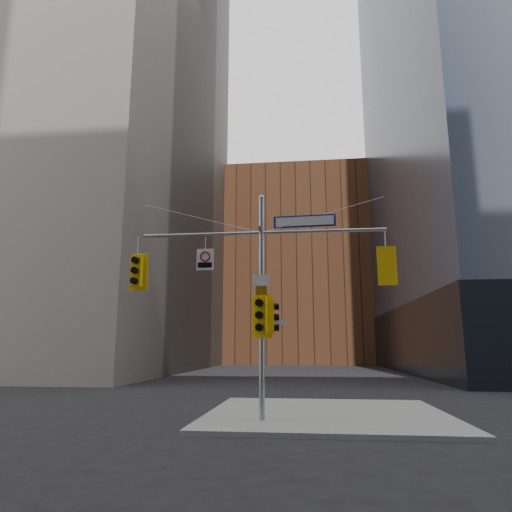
% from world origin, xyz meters
% --- Properties ---
extents(ground, '(160.00, 160.00, 0.00)m').
position_xyz_m(ground, '(0.00, 0.00, 0.00)').
color(ground, black).
rests_on(ground, ground).
extents(sidewalk_corner, '(8.00, 8.00, 0.15)m').
position_xyz_m(sidewalk_corner, '(2.00, 4.00, 0.07)').
color(sidewalk_corner, gray).
rests_on(sidewalk_corner, ground).
extents(tower_nw, '(36.00, 36.00, 80.00)m').
position_xyz_m(tower_nw, '(-28.00, 32.00, 40.00)').
color(tower_nw, gray).
rests_on(tower_nw, ground).
extents(brick_midrise, '(26.00, 20.00, 28.00)m').
position_xyz_m(brick_midrise, '(0.00, 58.00, 14.00)').
color(brick_midrise, brown).
rests_on(brick_midrise, ground).
extents(signal_assembly, '(8.00, 0.80, 7.30)m').
position_xyz_m(signal_assembly, '(0.00, 1.99, 4.42)').
color(signal_assembly, '#989AA0').
rests_on(signal_assembly, ground).
extents(traffic_light_west_arm, '(0.61, 0.48, 1.28)m').
position_xyz_m(traffic_light_west_arm, '(-4.19, 2.01, 4.80)').
color(traffic_light_west_arm, yellow).
rests_on(traffic_light_west_arm, ground).
extents(traffic_light_east_arm, '(0.59, 0.48, 1.23)m').
position_xyz_m(traffic_light_east_arm, '(3.94, 1.99, 4.80)').
color(traffic_light_east_arm, yellow).
rests_on(traffic_light_east_arm, ground).
extents(traffic_light_pole_side, '(0.39, 0.33, 1.00)m').
position_xyz_m(traffic_light_pole_side, '(0.32, 2.00, 3.25)').
color(traffic_light_pole_side, yellow).
rests_on(traffic_light_pole_side, ground).
extents(traffic_light_pole_front, '(0.66, 0.56, 1.39)m').
position_xyz_m(traffic_light_pole_front, '(0.00, 1.73, 3.28)').
color(traffic_light_pole_front, yellow).
rests_on(traffic_light_pole_front, ground).
extents(street_sign_blade, '(2.01, 0.18, 0.39)m').
position_xyz_m(street_sign_blade, '(1.41, 2.00, 6.35)').
color(street_sign_blade, navy).
rests_on(street_sign_blade, ground).
extents(regulatory_sign_arm, '(0.57, 0.06, 0.71)m').
position_xyz_m(regulatory_sign_arm, '(-1.87, 1.97, 5.17)').
color(regulatory_sign_arm, silver).
rests_on(regulatory_sign_arm, ground).
extents(regulatory_sign_pole, '(0.50, 0.05, 0.66)m').
position_xyz_m(regulatory_sign_pole, '(0.00, 1.88, 4.25)').
color(regulatory_sign_pole, silver).
rests_on(regulatory_sign_pole, ground).
extents(street_blade_ew, '(0.71, 0.11, 0.14)m').
position_xyz_m(street_blade_ew, '(0.45, 2.00, 3.08)').
color(street_blade_ew, silver).
rests_on(street_blade_ew, ground).
extents(street_blade_ns, '(0.09, 0.75, 0.15)m').
position_xyz_m(street_blade_ns, '(0.00, 2.45, 2.82)').
color(street_blade_ns, '#145926').
rests_on(street_blade_ns, ground).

